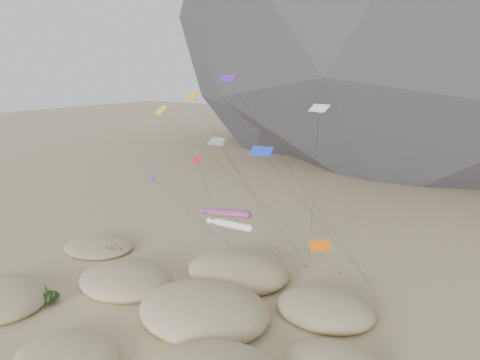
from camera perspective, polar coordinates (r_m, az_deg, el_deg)
ground at (r=53.01m, az=-9.86°, el=-17.49°), size 500.00×500.00×0.00m
dunes at (r=54.84m, az=-7.27°, el=-15.32°), size 52.82×34.99×4.13m
dune_grass at (r=56.52m, az=-8.06°, el=-14.34°), size 41.05×29.45×1.54m
kite_stakes at (r=68.44m, az=5.56°, el=-9.75°), size 22.67×7.26×0.30m
rainbow_tube_kite at (r=55.73m, az=-1.60°, el=-4.01°), size 7.10×12.28×11.13m
white_tube_kite at (r=55.03m, az=-1.18°, el=-5.45°), size 8.84×16.06×9.94m
orange_parafoil at (r=60.81m, az=-5.63°, el=9.88°), size 9.77×12.20×24.11m
multi_parafoil at (r=51.69m, az=-2.55°, el=4.41°), size 5.41×15.32×19.67m
delta_kites at (r=53.53m, az=-1.00°, el=3.64°), size 27.46×18.71×26.28m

